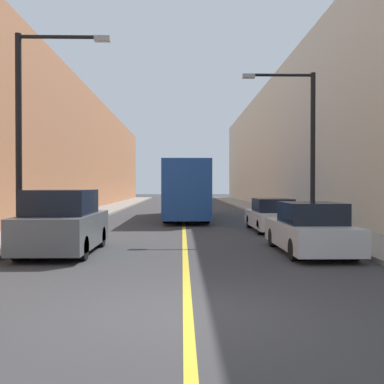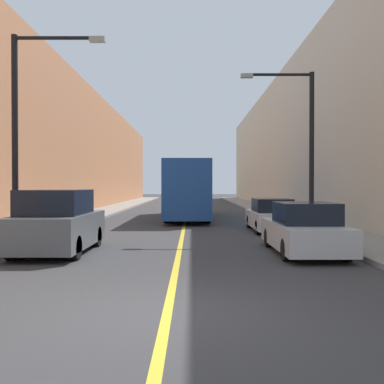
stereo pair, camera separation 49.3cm
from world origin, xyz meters
The scene contains 12 objects.
ground_plane centered at (0.00, 0.00, 0.00)m, with size 200.00×200.00×0.00m, color #38383A.
sidewalk_left centered at (-6.32, 30.00, 0.07)m, with size 2.60×72.00×0.15m, color gray.
sidewalk_right centered at (6.32, 30.00, 0.07)m, with size 2.60×72.00×0.15m, color gray.
building_row_left centered at (-9.62, 30.00, 4.97)m, with size 4.00×72.00×9.95m, color #B2724C.
building_row_right centered at (9.62, 30.00, 5.70)m, with size 4.00×72.00×11.41m, color beige.
road_center_line centered at (0.00, 30.00, 0.00)m, with size 0.16×72.00×0.01m, color gold.
bus centered at (0.14, 20.80, 1.82)m, with size 2.53×11.41×3.42m.
parked_suv_left centered at (-3.69, 6.50, 0.89)m, with size 1.98×4.43×1.92m.
car_right_near centered at (3.77, 6.36, 0.69)m, with size 1.85×4.59×1.54m.
car_right_mid centered at (3.94, 12.97, 0.67)m, with size 1.76×4.73×1.47m.
street_lamp_left centered at (-5.00, 7.38, 4.09)m, with size 3.02×0.24×6.75m.
street_lamp_right centered at (4.99, 11.34, 3.99)m, with size 3.02×0.24×6.55m.
Camera 1 is at (-0.09, -7.10, 2.05)m, focal length 42.00 mm.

